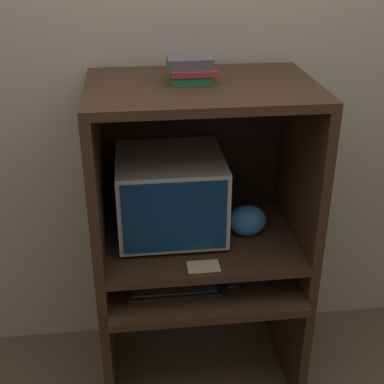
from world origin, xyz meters
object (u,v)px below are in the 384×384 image
at_px(crt_monitor, 170,194).
at_px(book_stack, 191,70).
at_px(keyboard, 174,288).
at_px(snack_bag, 247,221).
at_px(mouse, 233,285).

height_order(crt_monitor, book_stack, book_stack).
relative_size(keyboard, book_stack, 2.12).
distance_m(snack_bag, book_stack, 0.72).
bearing_deg(keyboard, book_stack, 63.39).
relative_size(crt_monitor, mouse, 7.03).
xyz_separation_m(snack_bag, book_stack, (-0.25, 0.04, 0.67)).
relative_size(crt_monitor, snack_bag, 2.72).
bearing_deg(book_stack, snack_bag, -8.22).
relative_size(keyboard, mouse, 5.97).
height_order(keyboard, mouse, mouse).
bearing_deg(book_stack, keyboard, -116.61).
distance_m(crt_monitor, book_stack, 0.56).
height_order(crt_monitor, keyboard, crt_monitor).
xyz_separation_m(mouse, snack_bag, (0.09, 0.18, 0.22)).
distance_m(keyboard, mouse, 0.25).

